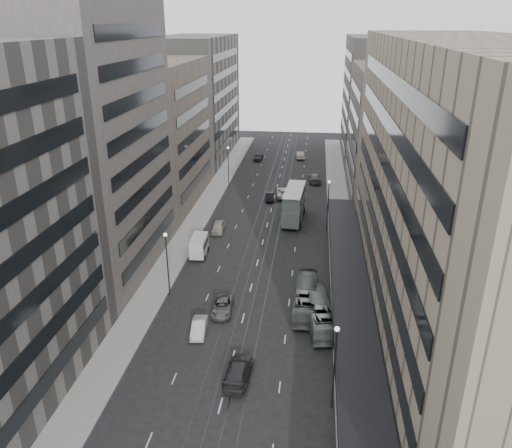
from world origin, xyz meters
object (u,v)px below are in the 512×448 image
at_px(double_decker, 294,204).
at_px(sedan_1, 199,327).
at_px(bus_near, 319,312).
at_px(panel_van, 199,246).
at_px(sedan_2, 222,306).
at_px(bus_far, 306,298).

distance_m(double_decker, sedan_1, 34.98).
bearing_deg(bus_near, panel_van, -49.33).
bearing_deg(bus_near, sedan_2, -13.13).
bearing_deg(panel_van, sedan_2, -69.85).
bearing_deg(bus_near, double_decker, -89.42).
relative_size(bus_far, sedan_2, 2.08).
distance_m(panel_van, sedan_2, 15.43).
relative_size(double_decker, sedan_2, 2.07).
xyz_separation_m(bus_near, panel_van, (-17.05, 15.31, 0.18)).
relative_size(bus_far, double_decker, 1.01).
xyz_separation_m(bus_far, double_decker, (-2.78, 27.48, 1.56)).
xyz_separation_m(panel_van, sedan_1, (4.25, -18.74, -0.88)).
relative_size(bus_far, sedan_1, 2.45).
bearing_deg(bus_far, panel_van, -36.63).
bearing_deg(sedan_1, bus_near, 9.24).
bearing_deg(double_decker, panel_van, -126.64).
bearing_deg(sedan_2, double_decker, 72.62).
distance_m(bus_far, panel_van, 19.87).
bearing_deg(sedan_1, panel_van, 97.02).
bearing_deg(panel_van, double_decker, 47.13).
bearing_deg(sedan_1, double_decker, 70.10).
relative_size(panel_van, sedan_2, 0.93).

